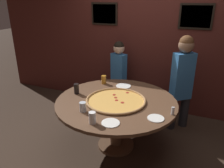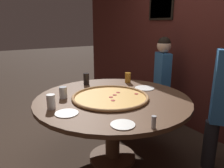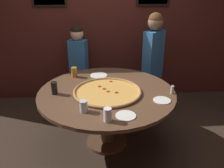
{
  "view_description": "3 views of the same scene",
  "coord_description": "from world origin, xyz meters",
  "px_view_note": "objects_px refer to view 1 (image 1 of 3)",
  "views": [
    {
      "loc": [
        0.99,
        -2.47,
        2.02
      ],
      "look_at": [
        -0.09,
        0.07,
        0.94
      ],
      "focal_mm": 35.0,
      "sensor_mm": 36.0,
      "label": 1
    },
    {
      "loc": [
        1.87,
        -1.14,
        1.49
      ],
      "look_at": [
        0.0,
        -0.01,
        0.89
      ],
      "focal_mm": 35.0,
      "sensor_mm": 36.0,
      "label": 2
    },
    {
      "loc": [
        -0.12,
        -2.66,
        2.03
      ],
      "look_at": [
        0.06,
        0.01,
        0.83
      ],
      "focal_mm": 40.0,
      "sensor_mm": 36.0,
      "label": 3
    }
  ],
  "objects_px": {
    "drink_cup_far_right": "(83,107)",
    "condiment_shaker": "(173,111)",
    "dining_table": "(116,108)",
    "white_plate_far_back": "(123,86)",
    "giant_pizza": "(116,100)",
    "white_plate_right_side": "(156,118)",
    "drink_cup_centre_back": "(76,89)",
    "drink_cup_front_edge": "(92,118)",
    "white_plate_near_front": "(111,123)",
    "diner_side_right": "(119,72)",
    "diner_centre_back": "(182,78)",
    "drink_cup_beside_pizza": "(104,80)"
  },
  "relations": [
    {
      "from": "drink_cup_front_edge",
      "to": "drink_cup_far_right",
      "type": "bearing_deg",
      "value": 140.1
    },
    {
      "from": "drink_cup_centre_back",
      "to": "diner_centre_back",
      "type": "distance_m",
      "value": 1.63
    },
    {
      "from": "drink_cup_far_right",
      "to": "condiment_shaker",
      "type": "bearing_deg",
      "value": 18.81
    },
    {
      "from": "dining_table",
      "to": "drink_cup_centre_back",
      "type": "distance_m",
      "value": 0.64
    },
    {
      "from": "drink_cup_front_edge",
      "to": "white_plate_far_back",
      "type": "bearing_deg",
      "value": 93.08
    },
    {
      "from": "white_plate_near_front",
      "to": "condiment_shaker",
      "type": "height_order",
      "value": "condiment_shaker"
    },
    {
      "from": "white_plate_right_side",
      "to": "white_plate_far_back",
      "type": "bearing_deg",
      "value": 131.16
    },
    {
      "from": "drink_cup_beside_pizza",
      "to": "diner_centre_back",
      "type": "height_order",
      "value": "diner_centre_back"
    },
    {
      "from": "diner_side_right",
      "to": "white_plate_right_side",
      "type": "bearing_deg",
      "value": 145.8
    },
    {
      "from": "white_plate_near_front",
      "to": "drink_cup_front_edge",
      "type": "bearing_deg",
      "value": -156.8
    },
    {
      "from": "giant_pizza",
      "to": "white_plate_right_side",
      "type": "relative_size",
      "value": 4.17
    },
    {
      "from": "diner_centre_back",
      "to": "drink_cup_front_edge",
      "type": "bearing_deg",
      "value": 23.16
    },
    {
      "from": "diner_centre_back",
      "to": "giant_pizza",
      "type": "bearing_deg",
      "value": 10.9
    },
    {
      "from": "white_plate_near_front",
      "to": "white_plate_far_back",
      "type": "relative_size",
      "value": 0.88
    },
    {
      "from": "white_plate_near_front",
      "to": "white_plate_far_back",
      "type": "distance_m",
      "value": 1.1
    },
    {
      "from": "drink_cup_centre_back",
      "to": "white_plate_far_back",
      "type": "height_order",
      "value": "drink_cup_centre_back"
    },
    {
      "from": "giant_pizza",
      "to": "white_plate_right_side",
      "type": "bearing_deg",
      "value": -22.25
    },
    {
      "from": "dining_table",
      "to": "diner_centre_back",
      "type": "xyz_separation_m",
      "value": [
        0.75,
        0.88,
        0.25
      ]
    },
    {
      "from": "diner_side_right",
      "to": "diner_centre_back",
      "type": "distance_m",
      "value": 1.16
    },
    {
      "from": "white_plate_far_back",
      "to": "condiment_shaker",
      "type": "xyz_separation_m",
      "value": [
        0.84,
        -0.61,
        0.05
      ]
    },
    {
      "from": "drink_cup_centre_back",
      "to": "condiment_shaker",
      "type": "height_order",
      "value": "drink_cup_centre_back"
    },
    {
      "from": "dining_table",
      "to": "drink_cup_centre_back",
      "type": "height_order",
      "value": "drink_cup_centre_back"
    },
    {
      "from": "condiment_shaker",
      "to": "white_plate_far_back",
      "type": "bearing_deg",
      "value": 144.02
    },
    {
      "from": "drink_cup_far_right",
      "to": "drink_cup_beside_pizza",
      "type": "distance_m",
      "value": 0.95
    },
    {
      "from": "giant_pizza",
      "to": "drink_cup_front_edge",
      "type": "height_order",
      "value": "drink_cup_front_edge"
    },
    {
      "from": "giant_pizza",
      "to": "white_plate_near_front",
      "type": "height_order",
      "value": "giant_pizza"
    },
    {
      "from": "dining_table",
      "to": "condiment_shaker",
      "type": "height_order",
      "value": "condiment_shaker"
    },
    {
      "from": "drink_cup_far_right",
      "to": "drink_cup_centre_back",
      "type": "height_order",
      "value": "drink_cup_centre_back"
    },
    {
      "from": "giant_pizza",
      "to": "drink_cup_front_edge",
      "type": "bearing_deg",
      "value": -92.65
    },
    {
      "from": "dining_table",
      "to": "condiment_shaker",
      "type": "relative_size",
      "value": 16.78
    },
    {
      "from": "drink_cup_front_edge",
      "to": "condiment_shaker",
      "type": "height_order",
      "value": "drink_cup_front_edge"
    },
    {
      "from": "white_plate_near_front",
      "to": "diner_side_right",
      "type": "distance_m",
      "value": 1.74
    },
    {
      "from": "white_plate_far_back",
      "to": "diner_side_right",
      "type": "bearing_deg",
      "value": 117.89
    },
    {
      "from": "drink_cup_centre_back",
      "to": "white_plate_far_back",
      "type": "distance_m",
      "value": 0.75
    },
    {
      "from": "white_plate_right_side",
      "to": "drink_cup_front_edge",
      "type": "bearing_deg",
      "value": -149.07
    },
    {
      "from": "dining_table",
      "to": "diner_side_right",
      "type": "xyz_separation_m",
      "value": [
        -0.39,
        1.09,
        0.13
      ]
    },
    {
      "from": "white_plate_far_back",
      "to": "drink_cup_far_right",
      "type": "bearing_deg",
      "value": -100.14
    },
    {
      "from": "condiment_shaker",
      "to": "drink_cup_front_edge",
      "type": "bearing_deg",
      "value": -145.32
    },
    {
      "from": "drink_cup_centre_back",
      "to": "drink_cup_front_edge",
      "type": "relative_size",
      "value": 1.09
    },
    {
      "from": "dining_table",
      "to": "condiment_shaker",
      "type": "bearing_deg",
      "value": -7.91
    },
    {
      "from": "drink_cup_centre_back",
      "to": "drink_cup_beside_pizza",
      "type": "bearing_deg",
      "value": 69.27
    },
    {
      "from": "condiment_shaker",
      "to": "diner_side_right",
      "type": "distance_m",
      "value": 1.66
    },
    {
      "from": "giant_pizza",
      "to": "drink_cup_far_right",
      "type": "height_order",
      "value": "drink_cup_far_right"
    },
    {
      "from": "drink_cup_centre_back",
      "to": "drink_cup_far_right",
      "type": "bearing_deg",
      "value": -50.61
    },
    {
      "from": "drink_cup_front_edge",
      "to": "white_plate_near_front",
      "type": "distance_m",
      "value": 0.21
    },
    {
      "from": "giant_pizza",
      "to": "diner_side_right",
      "type": "xyz_separation_m",
      "value": [
        -0.4,
        1.12,
        -0.0
      ]
    },
    {
      "from": "drink_cup_far_right",
      "to": "diner_side_right",
      "type": "xyz_separation_m",
      "value": [
        -0.14,
        1.54,
        -0.05
      ]
    },
    {
      "from": "dining_table",
      "to": "diner_side_right",
      "type": "distance_m",
      "value": 1.16
    },
    {
      "from": "white_plate_far_back",
      "to": "condiment_shaker",
      "type": "height_order",
      "value": "condiment_shaker"
    },
    {
      "from": "condiment_shaker",
      "to": "white_plate_right_side",
      "type": "bearing_deg",
      "value": -133.58
    }
  ]
}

